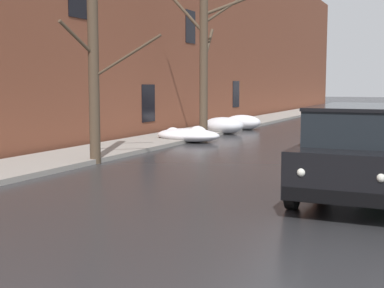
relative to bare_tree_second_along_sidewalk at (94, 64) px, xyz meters
name	(u,v)px	position (x,y,z in m)	size (l,w,h in m)	color
left_sidewalk_slab	(172,137)	(-1.17, 7.07, -2.73)	(2.46, 80.00, 0.14)	gray
brick_townhouse_facade	(135,8)	(-2.90, 7.08, 2.59)	(0.63, 80.00, 10.77)	brown
snow_bank_near_corner_left	(243,123)	(-0.04, 12.57, -2.45)	(1.83, 1.22, 0.73)	white
snow_bank_mid_block_left	(223,126)	(-0.11, 10.11, -2.43)	(1.88, 1.41, 0.75)	white
snow_bank_along_right_kerb	(188,135)	(-0.10, 6.31, -2.53)	(2.58, 1.50, 0.63)	white
bare_tree_second_along_sidewalk	(94,64)	(0.00, 0.00, 0.00)	(2.10, 1.82, 5.98)	#4C3D2D
bare_tree_mid_block	(204,56)	(-0.04, 7.73, 0.58)	(3.09, 2.07, 6.22)	#4C3D2D
suv_black_approaching_near_lane	(360,148)	(7.36, -1.65, -1.81)	(2.11, 4.80, 1.82)	black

